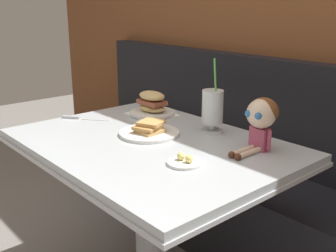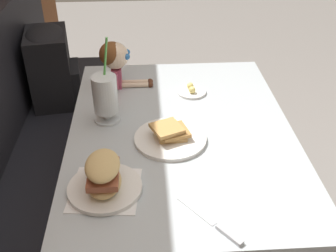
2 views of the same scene
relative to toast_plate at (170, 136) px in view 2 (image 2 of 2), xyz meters
name	(u,v)px [view 2 (image 2 of 2)]	position (x,y,z in m)	size (l,w,h in m)	color
booth_bench	(26,219)	(0.06, 0.59, -0.43)	(2.60, 0.48, 1.00)	black
diner_table	(180,172)	(0.06, -0.04, -0.21)	(1.11, 0.81, 0.74)	#B2BCC1
toast_plate	(170,136)	(0.00, 0.00, 0.00)	(0.25, 0.25, 0.06)	white
milkshake_glass	(105,96)	(0.14, 0.23, 0.09)	(0.10, 0.10, 0.32)	silver
sandwich_plate	(104,178)	(-0.24, 0.21, 0.03)	(0.22, 0.22, 0.12)	white
butter_saucer	(191,91)	(0.33, -0.11, -0.01)	(0.12, 0.12, 0.04)	white
butter_knife	(220,228)	(-0.41, -0.10, -0.01)	(0.20, 0.16, 0.01)	silver
seated_doll	(115,58)	(0.41, 0.20, 0.11)	(0.11, 0.22, 0.20)	#B74C6B
backpack	(51,65)	(0.82, 0.56, -0.10)	(0.33, 0.28, 0.41)	black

